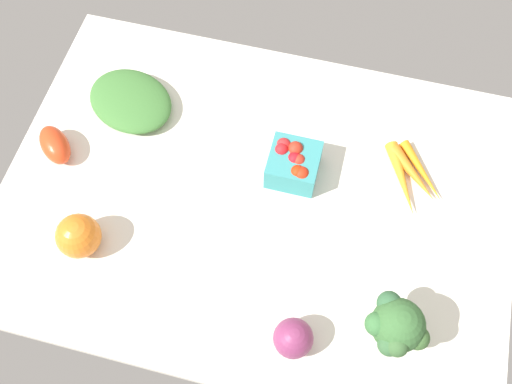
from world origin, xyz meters
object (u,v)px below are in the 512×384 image
berry_basket (294,163)px  carrot_bunch (411,176)px  leafy_greens_clump (131,101)px  broccoli_head (396,327)px  roma_tomato (56,143)px  heirloom_tomato_orange (78,236)px  red_onion_near_basket (293,338)px

berry_basket → carrot_bunch: (-23.94, -4.52, -2.37)cm
leafy_greens_clump → carrot_bunch: size_ratio=1.10×
berry_basket → carrot_bunch: berry_basket is taller
leafy_greens_clump → broccoli_head: broccoli_head is taller
berry_basket → roma_tomato: (49.42, 6.98, -0.97)cm
leafy_greens_clump → broccoli_head: 72.83cm
broccoli_head → roma_tomato: bearing=-17.1°
heirloom_tomato_orange → red_onion_near_basket: bearing=168.8°
broccoli_head → leafy_greens_clump: bearing=-30.8°
heirloom_tomato_orange → carrot_bunch: (-60.13, -30.42, -2.95)cm
red_onion_near_basket → broccoli_head: bearing=-163.1°
broccoli_head → roma_tomato: (73.63, -22.61, -5.78)cm
leafy_greens_clump → roma_tomato: roma_tomato is taller
heirloom_tomato_orange → berry_basket: 44.50cm
heirloom_tomato_orange → roma_tomato: size_ratio=0.89×
berry_basket → carrot_bunch: bearing=-169.3°
leafy_greens_clump → carrot_bunch: 62.14cm
berry_basket → red_onion_near_basket: size_ratio=1.40×
roma_tomato → leafy_greens_clump: bearing=97.1°
broccoli_head → heirloom_tomato_orange: bearing=-3.5°
heirloom_tomato_orange → roma_tomato: 23.14cm
carrot_bunch → leafy_greens_clump: bearing=-2.8°
leafy_greens_clump → broccoli_head: bearing=149.2°
leafy_greens_clump → roma_tomato: (11.29, 14.51, 0.55)cm
heirloom_tomato_orange → broccoli_head: 60.66cm
heirloom_tomato_orange → broccoli_head: broccoli_head is taller
leafy_greens_clump → carrot_bunch: bearing=177.2°
berry_basket → red_onion_near_basket: 35.46cm
heirloom_tomato_orange → leafy_greens_clump: size_ratio=0.44×
carrot_bunch → red_onion_near_basket: bearing=67.4°
leafy_greens_clump → red_onion_near_basket: bearing=137.4°
broccoli_head → roma_tomato: size_ratio=1.37×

